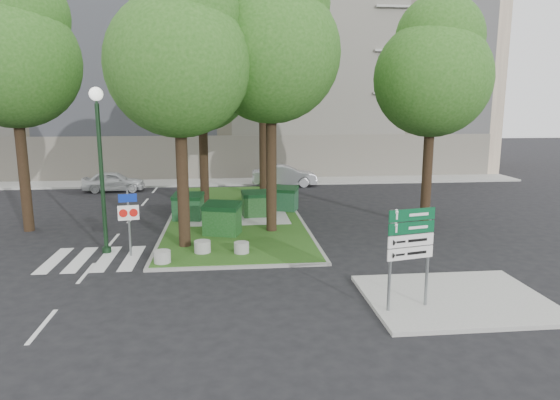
{
  "coord_description": "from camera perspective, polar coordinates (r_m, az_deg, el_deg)",
  "views": [
    {
      "loc": [
        0.19,
        -16.17,
        5.47
      ],
      "look_at": [
        2.06,
        1.6,
        2.0
      ],
      "focal_mm": 32.0,
      "sensor_mm": 36.0,
      "label": 1
    }
  ],
  "objects": [
    {
      "name": "building_sidewalk",
      "position": [
        35.09,
        -6.25,
        2.05
      ],
      "size": [
        42.0,
        3.0,
        0.12
      ],
      "primitive_type": "cube",
      "color": "#999993",
      "rests_on": "ground"
    },
    {
      "name": "bollard_mid",
      "position": [
        18.48,
        -8.86,
        -5.28
      ],
      "size": [
        0.6,
        0.6,
        0.43
      ],
      "primitive_type": "cylinder",
      "color": "#989994",
      "rests_on": "median_island"
    },
    {
      "name": "tree_median_near_left",
      "position": [
        18.89,
        -11.31,
        16.4
      ],
      "size": [
        5.2,
        5.2,
        10.53
      ],
      "color": "black",
      "rests_on": "ground"
    },
    {
      "name": "tree_median_mid",
      "position": [
        25.3,
        -8.77,
        14.29
      ],
      "size": [
        4.8,
        4.8,
        9.99
      ],
      "color": "black",
      "rests_on": "ground"
    },
    {
      "name": "tree_median_near_right",
      "position": [
        20.96,
        -0.81,
        17.88
      ],
      "size": [
        5.6,
        5.6,
        11.46
      ],
      "color": "black",
      "rests_on": "ground"
    },
    {
      "name": "dumpster_a",
      "position": [
        23.63,
        -10.45,
        -0.77
      ],
      "size": [
        1.52,
        1.19,
        1.27
      ],
      "rotation": [
        0.0,
        0.0,
        -0.18
      ],
      "color": "#0F3918",
      "rests_on": "median_island"
    },
    {
      "name": "bollard_right",
      "position": [
        18.27,
        -4.42,
        -5.43
      ],
      "size": [
        0.55,
        0.55,
        0.39
      ],
      "primitive_type": "cylinder",
      "color": "gray",
      "rests_on": "median_island"
    },
    {
      "name": "sidewalk_corner",
      "position": [
        15.15,
        19.41,
        -10.58
      ],
      "size": [
        5.0,
        4.0,
        0.12
      ],
      "primitive_type": "cube",
      "color": "#999993",
      "rests_on": "ground"
    },
    {
      "name": "median_kerb",
      "position": [
        24.77,
        -5.15,
        -1.69
      ],
      "size": [
        6.3,
        16.3,
        0.1
      ],
      "primitive_type": "cube",
      "color": "gray",
      "rests_on": "ground"
    },
    {
      "name": "traffic_sign_pole",
      "position": [
        18.69,
        -16.93,
        -1.53
      ],
      "size": [
        0.73,
        0.17,
        2.45
      ],
      "rotation": [
        0.0,
        0.0,
        0.18
      ],
      "color": "slate",
      "rests_on": "ground"
    },
    {
      "name": "directional_sign",
      "position": [
        13.43,
        14.64,
        -4.74
      ],
      "size": [
        1.32,
        0.35,
        2.7
      ],
      "rotation": [
        0.0,
        0.0,
        0.22
      ],
      "color": "slate",
      "rests_on": "sidewalk_corner"
    },
    {
      "name": "car_silver",
      "position": [
        33.45,
        0.51,
        2.82
      ],
      "size": [
        4.41,
        1.72,
        1.43
      ],
      "primitive_type": "imported",
      "rotation": [
        0.0,
        0.0,
        1.52
      ],
      "color": "#B0B1B9",
      "rests_on": "ground"
    },
    {
      "name": "ground",
      "position": [
        17.07,
        -6.39,
        -7.77
      ],
      "size": [
        120.0,
        120.0,
        0.0
      ],
      "primitive_type": "plane",
      "color": "black",
      "rests_on": "ground"
    },
    {
      "name": "dumpster_d",
      "position": [
        25.32,
        0.47,
        0.16
      ],
      "size": [
        1.58,
        1.36,
        1.24
      ],
      "rotation": [
        0.0,
        0.0,
        -0.38
      ],
      "color": "#123B1F",
      "rests_on": "median_island"
    },
    {
      "name": "median_island",
      "position": [
        24.77,
        -5.15,
        -1.67
      ],
      "size": [
        6.0,
        16.0,
        0.12
      ],
      "primitive_type": "cube",
      "color": "#1A4F16",
      "rests_on": "ground"
    },
    {
      "name": "litter_bin",
      "position": [
        29.07,
        -1.09,
        1.02
      ],
      "size": [
        0.36,
        0.36,
        0.63
      ],
      "primitive_type": "cylinder",
      "color": "yellow",
      "rests_on": "median_island"
    },
    {
      "name": "tree_street_right",
      "position": [
        23.07,
        17.24,
        14.27
      ],
      "size": [
        5.0,
        5.0,
        10.06
      ],
      "color": "black",
      "rests_on": "ground"
    },
    {
      "name": "dumpster_b",
      "position": [
        20.78,
        -6.63,
        -2.14
      ],
      "size": [
        1.71,
        1.42,
        1.37
      ],
      "rotation": [
        0.0,
        0.0,
        -0.3
      ],
      "color": "#123F13",
      "rests_on": "median_island"
    },
    {
      "name": "tree_median_far",
      "position": [
        28.45,
        -1.83,
        16.73
      ],
      "size": [
        5.8,
        5.8,
        11.93
      ],
      "color": "black",
      "rests_on": "ground"
    },
    {
      "name": "dumpster_c",
      "position": [
        23.99,
        -2.74,
        -0.45
      ],
      "size": [
        1.43,
        1.07,
        1.25
      ],
      "rotation": [
        0.0,
        0.0,
        0.1
      ],
      "color": "#113811",
      "rests_on": "median_island"
    },
    {
      "name": "bollard_left",
      "position": [
        17.59,
        -13.3,
        -6.32
      ],
      "size": [
        0.57,
        0.57,
        0.41
      ],
      "primitive_type": "cylinder",
      "color": "#9C9C97",
      "rests_on": "median_island"
    },
    {
      "name": "apartment_building",
      "position": [
        42.24,
        -6.46,
        14.36
      ],
      "size": [
        41.0,
        12.0,
        16.0
      ],
      "primitive_type": "cube",
      "color": "tan",
      "rests_on": "ground"
    },
    {
      "name": "zebra_crossing",
      "position": [
        18.91,
        -17.88,
        -6.35
      ],
      "size": [
        5.0,
        3.0,
        0.01
      ],
      "primitive_type": "cube",
      "color": "silver",
      "rests_on": "ground"
    },
    {
      "name": "tree_street_left",
      "position": [
        23.93,
        -28.08,
        14.97
      ],
      "size": [
        5.4,
        5.4,
        11.0
      ],
      "color": "black",
      "rests_on": "ground"
    },
    {
      "name": "street_lamp",
      "position": [
        19.08,
        -19.89,
        5.3
      ],
      "size": [
        0.48,
        0.48,
        6.04
      ],
      "color": "black",
      "rests_on": "ground"
    },
    {
      "name": "car_white",
      "position": [
        33.12,
        -18.47,
        2.04
      ],
      "size": [
        3.84,
        1.69,
        1.28
      ],
      "primitive_type": "imported",
      "rotation": [
        0.0,
        0.0,
        1.62
      ],
      "color": "silver",
      "rests_on": "ground"
    }
  ]
}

